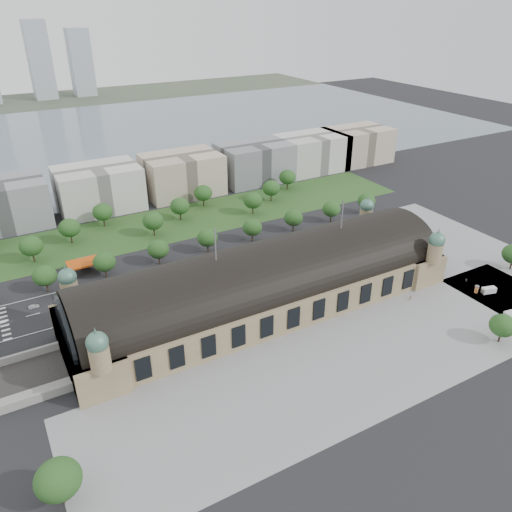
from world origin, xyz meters
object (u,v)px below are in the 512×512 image
advertising_column (476,289)px  parked_car_2 (79,320)px  van_south (512,315)px  pedestrian_0 (410,298)px  parked_car_0 (98,321)px  parked_car_5 (138,307)px  van_east (488,290)px  traffic_car_6 (375,231)px  parked_car_6 (189,289)px  parked_car_4 (176,293)px  bus_east (281,259)px  parked_car_3 (129,312)px  traffic_car_1 (34,307)px  pedestrian_2 (466,280)px  bus_west (176,281)px  parked_car_1 (109,313)px  traffic_car_4 (252,263)px  traffic_car_5 (312,239)px  bus_mid (216,277)px  petrol_station (85,262)px

advertising_column → parked_car_2: bearing=157.9°
van_south → pedestrian_0: size_ratio=3.94×
parked_car_0 → parked_car_5: size_ratio=0.80×
van_east → parked_car_5: bearing=170.9°
traffic_car_6 → parked_car_6: (-105.36, -6.02, 0.04)m
parked_car_4 → parked_car_2: bearing=-115.9°
parked_car_4 → bus_east: size_ratio=0.32×
parked_car_4 → van_south: (103.69, -77.81, 0.71)m
bus_east → pedestrian_0: 59.18m
bus_east → van_east: (59.85, -63.57, -0.61)m
van_south → parked_car_3: bearing=157.4°
traffic_car_6 → van_east: 67.59m
traffic_car_1 → traffic_car_6: bearing=-93.7°
pedestrian_0 → pedestrian_2: (30.95, -1.18, 0.04)m
parked_car_6 → bus_west: bus_west is taller
van_east → pedestrian_0: (-31.35, 11.71, -0.29)m
parked_car_1 → parked_car_6: parked_car_6 is taller
parked_car_1 → bus_west: 31.36m
traffic_car_4 → bus_east: bearing=74.7°
traffic_car_5 → parked_car_0: size_ratio=1.11×
van_south → pedestrian_0: bearing=138.6°
parked_car_3 → parked_car_6: 26.52m
traffic_car_5 → parked_car_6: size_ratio=0.86×
parked_car_1 → bus_east: size_ratio=0.44×
traffic_car_5 → pedestrian_2: size_ratio=2.60×
parked_car_3 → pedestrian_2: 139.56m
traffic_car_6 → parked_car_0: 143.84m
parked_car_4 → pedestrian_0: bearing=32.1°
pedestrian_0 → parked_car_6: bearing=153.9°
pedestrian_2 → traffic_car_1: bearing=56.4°
traffic_car_1 → traffic_car_5: traffic_car_5 is taller
traffic_car_5 → parked_car_4: size_ratio=1.16×
advertising_column → parked_car_0: bearing=158.5°
van_south → bus_east: bearing=131.4°
parked_car_6 → pedestrian_2: 116.90m
traffic_car_5 → bus_mid: bearing=107.4°
bus_west → bus_mid: bearing=-111.2°
parked_car_2 → parked_car_1: bearing=56.6°
parked_car_0 → bus_mid: bus_mid is taller
parked_car_6 → parked_car_1: bearing=-112.6°
parked_car_3 → parked_car_4: bearing=79.7°
petrol_station → parked_car_5: bearing=-76.8°
pedestrian_0 → advertising_column: bearing=-11.0°
traffic_car_5 → parked_car_5: traffic_car_5 is taller
parked_car_1 → parked_car_0: bearing=-91.1°
traffic_car_4 → parked_car_2: (-77.65, -7.07, -0.03)m
parked_car_2 → pedestrian_0: 128.44m
traffic_car_1 → parked_car_0: size_ratio=0.90×
parked_car_6 → van_south: bearing=27.2°
traffic_car_1 → parked_car_4: bearing=-108.5°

